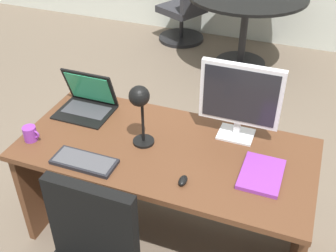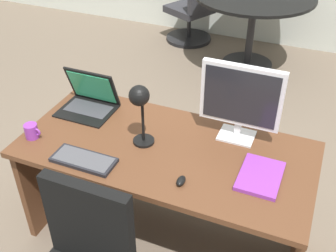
# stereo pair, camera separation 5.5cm
# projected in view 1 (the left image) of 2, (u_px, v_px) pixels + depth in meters

# --- Properties ---
(ground) EXTENTS (12.00, 12.00, 0.00)m
(ground) POSITION_uv_depth(u_px,v_px,m) (224.00, 115.00, 3.85)
(ground) COLOR #6B5B4C
(desk) EXTENTS (1.63, 0.77, 0.73)m
(desk) POSITION_uv_depth(u_px,v_px,m) (169.00, 171.00, 2.44)
(desk) COLOR #56331E
(desk) RESTS_ON ground
(monitor) EXTENTS (0.44, 0.16, 0.45)m
(monitor) POSITION_uv_depth(u_px,v_px,m) (240.00, 97.00, 2.23)
(monitor) COLOR silver
(monitor) RESTS_ON desk
(laptop) EXTENTS (0.33, 0.27, 0.25)m
(laptop) POSITION_uv_depth(u_px,v_px,m) (88.00, 98.00, 2.56)
(laptop) COLOR black
(laptop) RESTS_ON desk
(keyboard) EXTENTS (0.34, 0.15, 0.02)m
(keyboard) POSITION_uv_depth(u_px,v_px,m) (84.00, 161.00, 2.17)
(keyboard) COLOR black
(keyboard) RESTS_ON desk
(mouse) EXTENTS (0.04, 0.07, 0.03)m
(mouse) POSITION_uv_depth(u_px,v_px,m) (183.00, 181.00, 2.04)
(mouse) COLOR black
(mouse) RESTS_ON desk
(desk_lamp) EXTENTS (0.12, 0.14, 0.38)m
(desk_lamp) POSITION_uv_depth(u_px,v_px,m) (140.00, 104.00, 2.14)
(desk_lamp) COLOR black
(desk_lamp) RESTS_ON desk
(book) EXTENTS (0.21, 0.29, 0.02)m
(book) POSITION_uv_depth(u_px,v_px,m) (261.00, 174.00, 2.09)
(book) COLOR purple
(book) RESTS_ON desk
(coffee_mug) EXTENTS (0.10, 0.08, 0.09)m
(coffee_mug) POSITION_uv_depth(u_px,v_px,m) (30.00, 134.00, 2.32)
(coffee_mug) COLOR purple
(coffee_mug) RESTS_ON desk
(meeting_table) EXTENTS (1.23, 1.23, 0.80)m
(meeting_table) POSITION_uv_depth(u_px,v_px,m) (246.00, 12.00, 4.33)
(meeting_table) COLOR black
(meeting_table) RESTS_ON ground
(meeting_chair_near) EXTENTS (0.63, 0.62, 0.89)m
(meeting_chair_near) POSITION_uv_depth(u_px,v_px,m) (185.00, 13.00, 5.01)
(meeting_chair_near) COLOR black
(meeting_chair_near) RESTS_ON ground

